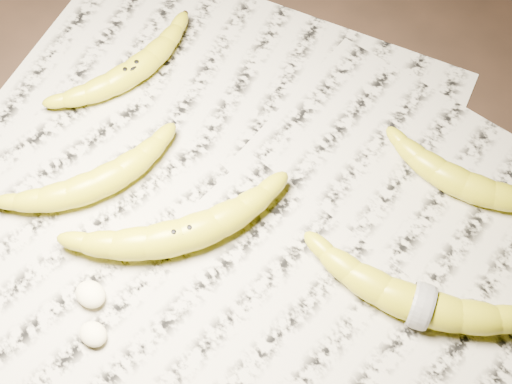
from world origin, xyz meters
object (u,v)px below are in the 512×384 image
Objects in this scene: banana_taped at (422,305)px; banana_upper_a at (466,183)px; banana_left_a at (131,71)px; banana_left_b at (96,183)px; banana_center at (182,234)px.

banana_taped is 0.16m from banana_upper_a.
banana_taped reaches higher than banana_left_a.
banana_center is (0.12, 0.01, 0.00)m from banana_left_b.
banana_left_b is at bearing -152.60° from banana_upper_a.
banana_center reaches higher than banana_upper_a.
banana_center is 0.33m from banana_upper_a.
banana_left_b is 1.03× the size of banana_upper_a.
banana_left_a is at bearing -174.93° from banana_upper_a.
banana_taped is (0.25, 0.09, -0.00)m from banana_center.
banana_left_a is 1.04× the size of banana_upper_a.
banana_upper_a is at bearing -6.05° from banana_center.
banana_left_b is at bearing 129.69° from banana_center.
banana_taped is at bearing -87.18° from banana_upper_a.
banana_taped is at bearing -35.41° from banana_center.
banana_left_b reaches higher than banana_upper_a.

